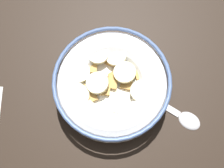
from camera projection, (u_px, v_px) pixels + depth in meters
The scene contains 3 objects.
ground_plane at pixel (112, 91), 45.78cm from camera, with size 104.38×104.38×2.00cm, color black.
cereal_bowl at pixel (112, 85), 42.24cm from camera, with size 17.73×17.73×5.04cm.
spoon at pixel (176, 112), 43.42cm from camera, with size 5.53×14.48×0.80cm.
Camera 1 is at (11.20, 3.49, 43.27)cm, focal length 44.09 mm.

